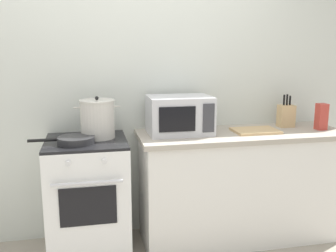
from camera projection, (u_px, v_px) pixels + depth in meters
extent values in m
cube|color=silver|center=(162.00, 89.00, 3.25)|extent=(4.40, 0.10, 2.50)
cube|color=white|center=(240.00, 187.00, 3.20)|extent=(1.64, 0.56, 0.88)
cube|color=#ADA393|center=(242.00, 134.00, 3.11)|extent=(1.70, 0.60, 0.04)
cube|color=white|center=(89.00, 199.00, 2.93)|extent=(0.60, 0.60, 0.90)
cube|color=black|center=(86.00, 141.00, 2.84)|extent=(0.60, 0.60, 0.02)
cube|color=black|center=(88.00, 206.00, 2.62)|extent=(0.39, 0.01, 0.28)
cylinder|color=silver|center=(87.00, 183.00, 2.56)|extent=(0.48, 0.02, 0.02)
cylinder|color=silver|center=(68.00, 163.00, 2.53)|extent=(0.04, 0.02, 0.04)
cylinder|color=silver|center=(104.00, 161.00, 2.58)|extent=(0.04, 0.02, 0.04)
cylinder|color=beige|center=(98.00, 120.00, 2.88)|extent=(0.26, 0.26, 0.28)
cylinder|color=beige|center=(97.00, 101.00, 2.85)|extent=(0.27, 0.27, 0.01)
sphere|color=black|center=(97.00, 98.00, 2.85)|extent=(0.03, 0.03, 0.03)
cylinder|color=beige|center=(77.00, 108.00, 2.83)|extent=(0.05, 0.01, 0.01)
cylinder|color=beige|center=(117.00, 106.00, 2.89)|extent=(0.05, 0.01, 0.01)
cylinder|color=#28282B|center=(76.00, 140.00, 2.73)|extent=(0.27, 0.27, 0.05)
cylinder|color=black|center=(42.00, 140.00, 2.68)|extent=(0.20, 0.02, 0.02)
cube|color=silver|center=(179.00, 115.00, 3.03)|extent=(0.50, 0.36, 0.30)
cube|color=black|center=(177.00, 119.00, 2.84)|extent=(0.28, 0.01, 0.19)
cube|color=#38383D|center=(209.00, 118.00, 2.89)|extent=(0.09, 0.01, 0.22)
cube|color=tan|center=(255.00, 131.00, 3.11)|extent=(0.36, 0.26, 0.02)
cube|color=tan|center=(286.00, 116.00, 3.29)|extent=(0.13, 0.10, 0.19)
cylinder|color=black|center=(284.00, 100.00, 3.26)|extent=(0.02, 0.02, 0.09)
cylinder|color=black|center=(287.00, 100.00, 3.26)|extent=(0.02, 0.02, 0.09)
cylinder|color=black|center=(290.00, 100.00, 3.27)|extent=(0.02, 0.02, 0.08)
cube|color=#B73D33|center=(321.00, 117.00, 3.17)|extent=(0.08, 0.08, 0.22)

